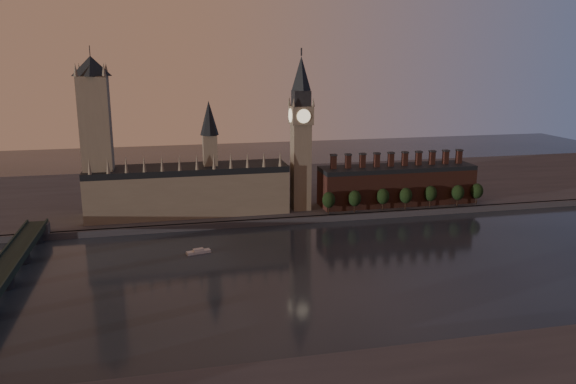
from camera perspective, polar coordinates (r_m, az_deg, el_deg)
name	(u,v)px	position (r m, az deg, el deg)	size (l,w,h in m)	color
ground	(334,274)	(282.71, 4.74, -8.31)	(900.00, 900.00, 0.00)	black
north_bank	(268,190)	(447.51, -2.07, 0.18)	(900.00, 182.00, 4.00)	#434348
palace_of_westminster	(189,188)	(374.64, -10.00, 0.45)	(130.00, 30.30, 74.00)	#786B55
victoria_tower	(96,133)	(370.04, -18.90, 5.66)	(24.00, 24.00, 108.00)	#786B55
big_ben	(301,132)	(374.31, 1.32, 6.11)	(15.00, 15.00, 107.00)	#786B55
chimney_block	(397,184)	(403.60, 10.98, 0.78)	(110.00, 25.00, 37.00)	#4D271D
embankment_tree_0	(329,200)	(370.92, 4.16, -0.81)	(8.60, 8.60, 14.88)	black
embankment_tree_1	(355,198)	(376.77, 6.79, -0.64)	(8.60, 8.60, 14.88)	black
embankment_tree_2	(383,196)	(384.85, 9.62, -0.44)	(8.60, 8.60, 14.88)	black
embankment_tree_3	(406,196)	(390.00, 11.88, -0.36)	(8.60, 8.60, 14.88)	black
embankment_tree_4	(431,194)	(399.76, 14.28, -0.15)	(8.60, 8.60, 14.88)	black
embankment_tree_5	(458,193)	(407.80, 16.87, -0.05)	(8.60, 8.60, 14.88)	black
embankment_tree_6	(477,191)	(416.62, 18.64, 0.10)	(8.60, 8.60, 14.88)	black
river_boat	(198,251)	(314.02, -9.08, -5.99)	(13.63, 6.91, 2.62)	silver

